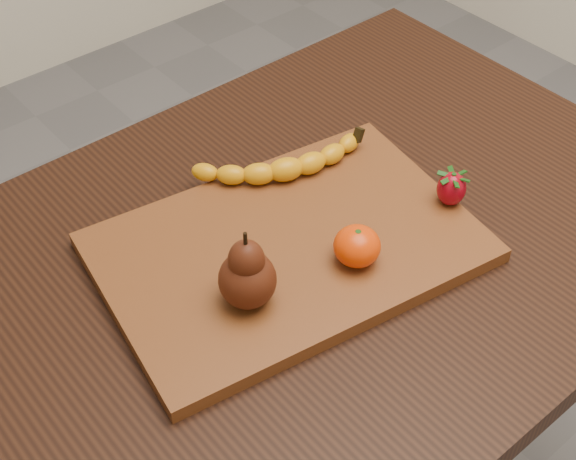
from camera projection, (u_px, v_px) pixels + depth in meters
table at (311, 290)px, 1.08m from camera, size 1.00×0.70×0.76m
cutting_board at (288, 248)px, 0.98m from camera, size 0.49×0.37×0.02m
banana at (286, 169)px, 1.05m from camera, size 0.21×0.12×0.03m
pear at (247, 268)px, 0.87m from camera, size 0.09×0.09×0.10m
mandarin at (357, 246)px, 0.94m from camera, size 0.06×0.06×0.05m
strawberry at (452, 188)px, 1.01m from camera, size 0.04×0.04×0.05m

